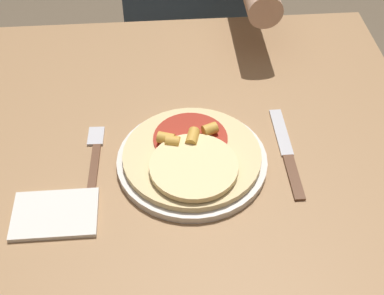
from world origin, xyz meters
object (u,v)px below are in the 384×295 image
(fork, at_px, (95,157))
(knife, at_px, (287,153))
(plate, at_px, (192,161))
(dining_table, at_px, (180,198))
(pizza, at_px, (192,156))

(fork, relative_size, knife, 0.80)
(plate, xyz_separation_m, knife, (0.17, 0.01, -0.00))
(dining_table, distance_m, knife, 0.23)
(pizza, bearing_deg, fork, 168.92)
(plate, height_order, knife, plate)
(dining_table, height_order, fork, fork)
(fork, bearing_deg, plate, -9.35)
(dining_table, xyz_separation_m, fork, (-0.15, -0.01, 0.14))
(dining_table, bearing_deg, pizza, -62.69)
(knife, bearing_deg, dining_table, 172.28)
(pizza, xyz_separation_m, fork, (-0.17, 0.03, -0.02))
(pizza, xyz_separation_m, knife, (0.17, 0.02, -0.02))
(plate, relative_size, knife, 1.17)
(dining_table, bearing_deg, plate, -58.93)
(dining_table, relative_size, fork, 5.17)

